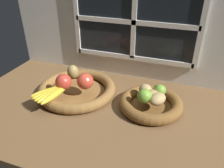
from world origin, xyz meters
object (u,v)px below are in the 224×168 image
(banana_bunch_front, at_px, (52,93))
(lime_far, at_px, (160,90))
(pear_brown, at_px, (73,72))
(potato_oblong, at_px, (145,90))
(apple_red_right, at_px, (85,82))
(potato_large, at_px, (152,95))
(fruit_bowl_left, at_px, (77,89))
(lime_near, at_px, (144,96))
(potato_back, at_px, (158,90))
(apple_red_front, at_px, (64,82))
(potato_small, at_px, (158,99))
(fruit_bowl_right, at_px, (151,104))

(banana_bunch_front, distance_m, lime_far, 0.48)
(pear_brown, xyz_separation_m, potato_oblong, (0.38, -0.03, -0.01))
(apple_red_right, bearing_deg, lime_far, 9.42)
(apple_red_right, height_order, potato_large, apple_red_right)
(potato_large, bearing_deg, lime_far, 52.13)
(fruit_bowl_left, bearing_deg, lime_near, -6.11)
(banana_bunch_front, relative_size, potato_oblong, 3.07)
(pear_brown, height_order, potato_back, pear_brown)
(apple_red_front, xyz_separation_m, potato_large, (0.41, 0.06, -0.02))
(potato_large, relative_size, lime_far, 1.24)
(apple_red_front, distance_m, potato_back, 0.44)
(potato_small, bearing_deg, potato_large, 135.00)
(potato_oblong, height_order, potato_large, potato_oblong)
(apple_red_right, relative_size, lime_near, 1.24)
(apple_red_front, bearing_deg, pear_brown, 95.66)
(potato_oblong, relative_size, potato_large, 0.87)
(fruit_bowl_right, height_order, potato_small, potato_small)
(fruit_bowl_left, xyz_separation_m, apple_red_front, (-0.04, -0.06, 0.07))
(fruit_bowl_left, height_order, fruit_bowl_right, same)
(pear_brown, bearing_deg, lime_near, -13.36)
(lime_near, height_order, lime_far, lime_near)
(potato_small, bearing_deg, lime_far, 91.49)
(banana_bunch_front, xyz_separation_m, lime_near, (0.40, 0.09, 0.02))
(apple_red_front, distance_m, pear_brown, 0.11)
(apple_red_front, relative_size, lime_near, 1.21)
(apple_red_front, relative_size, pear_brown, 1.06)
(fruit_bowl_right, xyz_separation_m, potato_small, (0.03, -0.03, 0.05))
(potato_back, bearing_deg, pear_brown, 178.12)
(potato_large, xyz_separation_m, lime_near, (-0.02, -0.04, 0.01))
(pear_brown, bearing_deg, lime_far, -2.48)
(apple_red_right, bearing_deg, potato_large, 3.62)
(fruit_bowl_right, height_order, lime_near, lime_near)
(apple_red_right, distance_m, lime_near, 0.29)
(banana_bunch_front, height_order, lime_near, lime_near)
(fruit_bowl_left, bearing_deg, lime_far, 5.30)
(apple_red_front, relative_size, apple_red_right, 0.98)
(fruit_bowl_left, xyz_separation_m, potato_small, (0.40, -0.03, 0.05))
(fruit_bowl_right, bearing_deg, potato_back, 65.56)
(fruit_bowl_right, height_order, apple_red_front, apple_red_front)
(potato_small, height_order, lime_near, lime_near)
(potato_large, bearing_deg, potato_oblong, 142.13)
(apple_red_front, bearing_deg, fruit_bowl_left, 56.60)
(fruit_bowl_left, bearing_deg, pear_brown, 130.14)
(pear_brown, relative_size, lime_far, 1.31)
(apple_red_front, xyz_separation_m, potato_back, (0.42, 0.10, -0.01))
(fruit_bowl_left, xyz_separation_m, banana_bunch_front, (-0.06, -0.12, 0.04))
(fruit_bowl_left, height_order, lime_near, lime_near)
(pear_brown, distance_m, potato_large, 0.42)
(pear_brown, xyz_separation_m, potato_back, (0.44, -0.01, -0.01))
(pear_brown, xyz_separation_m, banana_bunch_front, (-0.01, -0.18, -0.02))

